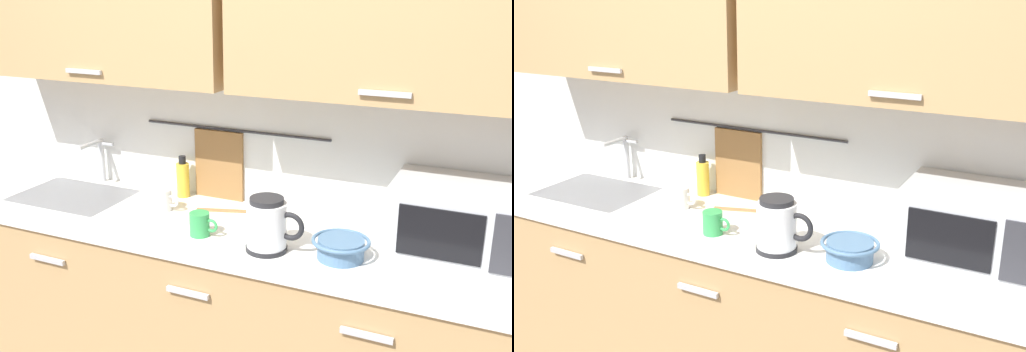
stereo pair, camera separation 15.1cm
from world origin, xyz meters
The scene contains 10 objects.
counter_unit centered at (-0.01, 0.30, 0.46)m, with size 2.53×0.64×0.90m.
back_wall_assembly centered at (0.00, 0.53, 1.52)m, with size 3.70×0.41×2.50m.
sink_faucet centered at (-0.81, 0.53, 1.04)m, with size 0.09×0.17×0.22m.
microwave centered at (0.90, 0.41, 1.04)m, with size 0.46×0.35×0.27m.
electric_kettle centered at (0.26, 0.15, 1.00)m, with size 0.23×0.16×0.21m.
dish_soap_bottle centered at (-0.33, 0.53, 0.99)m, with size 0.06×0.06×0.20m.
mug_near_sink centered at (-0.32, 0.34, 0.95)m, with size 0.12×0.08×0.09m.
mixing_bowl centered at (0.53, 0.19, 0.94)m, with size 0.21×0.21×0.08m.
mug_by_kettle centered at (-0.04, 0.16, 0.95)m, with size 0.12×0.08×0.09m.
wooden_spoon centered at (-0.02, 0.44, 0.91)m, with size 0.27×0.11×0.01m.
Camera 1 is at (1.06, -1.72, 1.86)m, focal length 41.75 mm.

